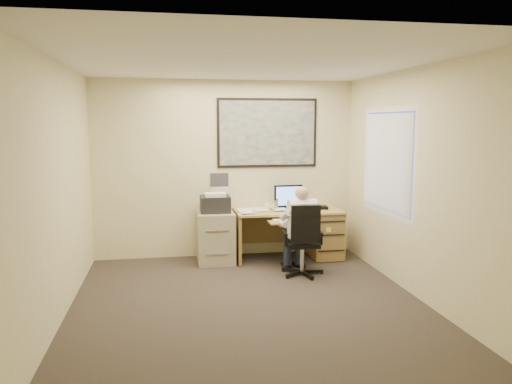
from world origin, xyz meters
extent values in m
cube|color=#312B26|center=(0.00, 0.00, 0.00)|extent=(4.00, 4.50, 0.00)
cube|color=white|center=(0.00, 0.00, 2.70)|extent=(4.00, 4.50, 0.00)
cube|color=beige|center=(0.00, 2.25, 1.35)|extent=(4.00, 0.00, 2.70)
cube|color=beige|center=(0.00, -2.25, 1.35)|extent=(4.00, 0.00, 2.70)
cube|color=beige|center=(-2.00, 0.00, 1.35)|extent=(0.00, 4.50, 2.70)
cube|color=beige|center=(2.00, 0.00, 1.35)|extent=(0.00, 4.50, 2.70)
cube|color=tan|center=(0.90, 1.88, 0.73)|extent=(1.60, 0.75, 0.03)
cube|color=olive|center=(1.48, 1.88, 0.36)|extent=(0.45, 0.70, 0.70)
cube|color=olive|center=(0.12, 1.88, 0.36)|extent=(0.04, 0.70, 0.70)
cube|color=olive|center=(0.90, 2.22, 0.45)|extent=(1.55, 0.03, 0.55)
cylinder|color=black|center=(0.93, 2.02, 0.76)|extent=(0.18, 0.18, 0.02)
cube|color=black|center=(0.93, 2.00, 0.95)|extent=(0.44, 0.06, 0.33)
cube|color=#5495E5|center=(0.93, 1.98, 0.95)|extent=(0.39, 0.02, 0.28)
cube|color=tan|center=(0.79, 1.43, 0.66)|extent=(0.55, 0.30, 0.02)
cube|color=beige|center=(0.79, 1.43, 0.68)|extent=(0.43, 0.14, 0.02)
cube|color=black|center=(1.42, 1.87, 0.77)|extent=(0.20, 0.19, 0.05)
cylinder|color=silver|center=(0.72, 1.89, 0.83)|extent=(0.07, 0.07, 0.15)
cylinder|color=white|center=(0.58, 1.90, 0.80)|extent=(0.08, 0.08, 0.10)
cube|color=white|center=(0.45, 1.88, 0.76)|extent=(0.60, 0.56, 0.03)
cube|color=#1E4C93|center=(0.65, 2.23, 1.90)|extent=(1.56, 0.03, 1.06)
cube|color=white|center=(-0.10, 2.24, 1.08)|extent=(0.28, 0.01, 0.42)
cube|color=#A29E83|center=(-0.20, 1.89, 0.38)|extent=(0.54, 0.65, 0.75)
cube|color=black|center=(-0.20, 1.89, 0.87)|extent=(0.43, 0.38, 0.24)
cube|color=white|center=(-0.20, 1.87, 1.01)|extent=(0.30, 0.24, 0.05)
cylinder|color=silver|center=(0.90, 1.04, 0.23)|extent=(0.06, 0.06, 0.37)
cube|color=black|center=(0.90, 1.04, 0.43)|extent=(0.45, 0.45, 0.06)
cube|color=black|center=(0.91, 0.83, 0.74)|extent=(0.39, 0.08, 0.51)
camera|label=1|loc=(-0.87, -5.35, 2.06)|focal=35.00mm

